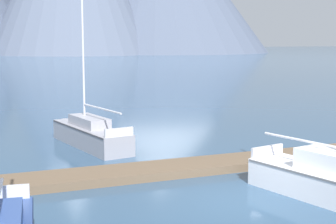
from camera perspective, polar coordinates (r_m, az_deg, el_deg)
name	(u,v)px	position (r m, az deg, el deg)	size (l,w,h in m)	color
ground_plane	(239,202)	(16.14, 7.94, -9.81)	(700.00, 700.00, 0.00)	#2D4C6B
dock	(187,167)	(19.55, 2.16, -6.15)	(29.84, 2.35, 0.30)	brown
sailboat_mid_dock_port	(87,133)	(24.52, -8.95, -2.29)	(2.61, 6.96, 7.58)	#93939E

